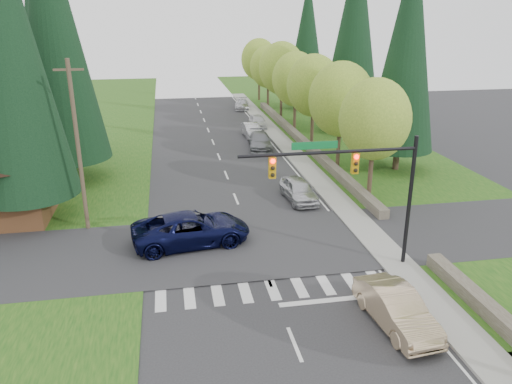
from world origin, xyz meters
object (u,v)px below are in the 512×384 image
object	(u,v)px
sedan_champagne	(396,309)
parked_car_a	(299,190)
suv_navy	(191,229)
parked_car_e	(242,104)
parked_car_b	(260,141)
parked_car_c	(252,130)
parked_car_d	(257,121)

from	to	relation	value
sedan_champagne	parked_car_a	xyz separation A→B (m)	(-0.19, 14.97, -0.03)
suv_navy	parked_car_e	world-z (taller)	suv_navy
sedan_champagne	parked_car_e	bearing A→B (deg)	82.99
parked_car_b	parked_car_c	distance (m)	4.64
parked_car_b	parked_car_d	xyz separation A→B (m)	(1.40, 9.03, -0.02)
parked_car_b	parked_car_e	bearing A→B (deg)	93.31
parked_car_a	parked_car_b	size ratio (longest dim) A/B	0.87
parked_car_a	parked_car_e	xyz separation A→B (m)	(1.35, 34.90, -0.11)
suv_navy	parked_car_d	bearing A→B (deg)	-25.70
parked_car_b	parked_car_e	world-z (taller)	parked_car_b
parked_car_a	parked_car_b	distance (m)	14.17
suv_navy	parked_car_a	world-z (taller)	suv_navy
parked_car_e	parked_car_a	bearing A→B (deg)	-84.45
suv_navy	parked_car_a	size ratio (longest dim) A/B	1.47
parked_car_a	parked_car_d	distance (m)	23.25
sedan_champagne	parked_car_d	distance (m)	38.20
suv_navy	parked_car_d	xyz separation A→B (m)	(9.06, 28.86, -0.19)
parked_car_c	parked_car_b	bearing A→B (deg)	-92.41
parked_car_b	parked_car_c	world-z (taller)	parked_car_b
parked_car_a	parked_car_d	world-z (taller)	parked_car_a
parked_car_a	parked_car_b	world-z (taller)	parked_car_a
sedan_champagne	parked_car_d	xyz separation A→B (m)	(1.16, 38.18, -0.07)
parked_car_c	parked_car_e	distance (m)	16.14
sedan_champagne	parked_car_e	world-z (taller)	sedan_champagne
suv_navy	parked_car_e	bearing A→B (deg)	-20.86
sedan_champagne	parked_car_a	size ratio (longest dim) A/B	1.08
parked_car_a	parked_car_c	size ratio (longest dim) A/B	1.02
parked_car_d	parked_car_e	size ratio (longest dim) A/B	0.94
parked_car_c	parked_car_e	xyz separation A→B (m)	(1.40, 16.08, -0.07)
parked_car_b	parked_car_c	bearing A→B (deg)	97.17
parked_car_a	parked_car_e	distance (m)	34.93
parked_car_b	parked_car_e	xyz separation A→B (m)	(1.40, 20.73, -0.09)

